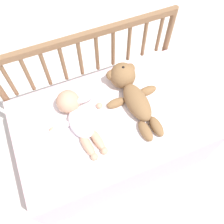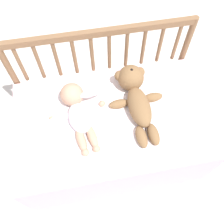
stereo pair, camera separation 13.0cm
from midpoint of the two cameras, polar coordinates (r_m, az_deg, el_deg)
ground_plane at (r=1.73m, az=-2.10°, el=-8.16°), size 12.00×12.00×0.00m
crib_mattress at (r=1.54m, az=-2.36°, el=-5.31°), size 1.06×0.65×0.42m
crib_rail at (r=1.47m, az=-7.81°, el=11.30°), size 1.06×0.04×0.72m
blanket at (r=1.35m, az=-2.87°, el=-1.09°), size 0.86×0.57×0.01m
teddy_bear at (r=1.37m, az=1.66°, el=4.58°), size 0.31×0.48×0.15m
baby at (r=1.32m, az=-10.91°, el=-1.14°), size 0.33×0.41×0.13m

